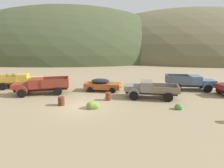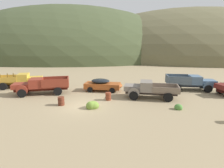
{
  "view_description": "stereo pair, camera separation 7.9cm",
  "coord_description": "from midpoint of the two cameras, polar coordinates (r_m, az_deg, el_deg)",
  "views": [
    {
      "loc": [
        4.16,
        -16.33,
        5.96
      ],
      "look_at": [
        2.54,
        4.83,
        1.14
      ],
      "focal_mm": 28.88,
      "sensor_mm": 36.0,
      "label": 1
    },
    {
      "loc": [
        4.24,
        -16.32,
        5.96
      ],
      "look_at": [
        2.54,
        4.83,
        1.14
      ],
      "focal_mm": 28.88,
      "sensor_mm": 36.0,
      "label": 2
    }
  ],
  "objects": [
    {
      "name": "hill_center",
      "position": [
        84.52,
        -13.67,
        8.39
      ],
      "size": [
        104.86,
        73.68,
        42.16
      ],
      "primitive_type": "ellipsoid",
      "color": "#424C2D",
      "rests_on": "ground"
    },
    {
      "name": "bush_front_left",
      "position": [
        17.1,
        -6.17,
        -6.83
      ],
      "size": [
        1.19,
        1.11,
        0.89
      ],
      "color": "olive",
      "rests_on": "ground"
    },
    {
      "name": "bush_back_edge",
      "position": [
        29.55,
        -23.77,
        0.39
      ],
      "size": [
        0.69,
        0.79,
        0.68
      ],
      "color": "#3D702D",
      "rests_on": "ground"
    },
    {
      "name": "car_oxide_orange",
      "position": [
        22.89,
        -2.57,
        -0.21
      ],
      "size": [
        4.87,
        2.31,
        1.57
      ],
      "rotation": [
        0.0,
        0.0,
        -0.08
      ],
      "color": "#A34C1E",
      "rests_on": "ground"
    },
    {
      "name": "ground_plane",
      "position": [
        17.88,
        -9.33,
        -6.86
      ],
      "size": [
        300.0,
        300.0,
        0.0
      ],
      "primitive_type": "plane",
      "color": "#998460"
    },
    {
      "name": "bush_front_right",
      "position": [
        17.83,
        20.45,
        -6.99
      ],
      "size": [
        0.72,
        0.67,
        0.64
      ],
      "color": "#4C8438",
      "rests_on": "ground"
    },
    {
      "name": "oil_drum_foreground",
      "position": [
        19.28,
        -1.06,
        -3.92
      ],
      "size": [
        0.64,
        0.64,
        0.84
      ],
      "color": "brown",
      "rests_on": "ground"
    },
    {
      "name": "oil_drum_by_truck",
      "position": [
        18.4,
        -15.68,
        -5.22
      ],
      "size": [
        0.66,
        0.66,
        0.84
      ],
      "color": "#5B2819",
      "rests_on": "ground"
    },
    {
      "name": "hill_far_left",
      "position": [
        93.22,
        21.82,
        8.23
      ],
      "size": [
        106.86,
        86.45,
        41.25
      ],
      "primitive_type": "ellipsoid",
      "color": "brown",
      "rests_on": "ground"
    },
    {
      "name": "truck_chalk_blue",
      "position": [
        25.53,
        24.42,
        0.47
      ],
      "size": [
        6.09,
        2.68,
        1.91
      ],
      "rotation": [
        0.0,
        0.0,
        -0.05
      ],
      "color": "#262D39",
      "rests_on": "ground"
    },
    {
      "name": "truck_faded_yellow",
      "position": [
        27.6,
        -26.32,
        1.1
      ],
      "size": [
        6.19,
        3.8,
        2.16
      ],
      "rotation": [
        0.0,
        0.0,
        0.32
      ],
      "color": "brown",
      "rests_on": "ground"
    },
    {
      "name": "truck_rust_red",
      "position": [
        23.09,
        -22.3,
        -0.54
      ],
      "size": [
        6.62,
        3.83,
        1.91
      ],
      "rotation": [
        0.0,
        0.0,
        3.44
      ],
      "color": "#42140D",
      "rests_on": "ground"
    },
    {
      "name": "truck_primer_gray",
      "position": [
        20.3,
        11.04,
        -1.62
      ],
      "size": [
        6.02,
        2.9,
        1.89
      ],
      "rotation": [
        0.0,
        0.0,
        3.04
      ],
      "color": "#3D322D",
      "rests_on": "ground"
    }
  ]
}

